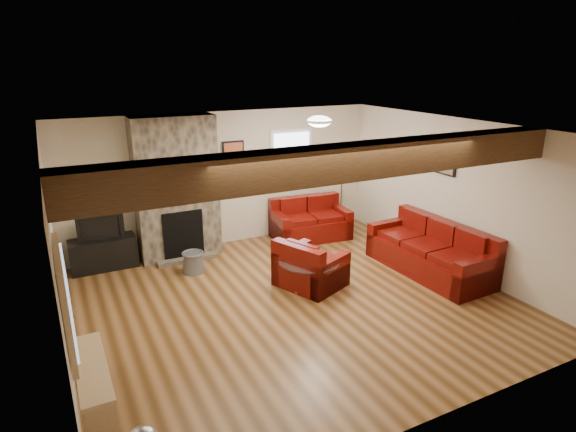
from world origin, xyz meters
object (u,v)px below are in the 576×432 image
loveseat (311,219)px  television (100,227)px  sofa_three (430,248)px  coffee_table (309,274)px  floor_lamp (342,167)px  armchair_red (311,263)px  tv_cabinet (104,254)px

loveseat → television: bearing=-178.4°
sofa_three → coffee_table: bearing=-102.6°
sofa_three → floor_lamp: (-0.03, 2.62, 0.87)m
loveseat → armchair_red: size_ratio=1.58×
sofa_three → coffee_table: 2.10m
armchair_red → tv_cabinet: (-2.80, 2.14, -0.11)m
sofa_three → tv_cabinet: (-4.78, 2.60, -0.15)m
tv_cabinet → floor_lamp: 4.86m
tv_cabinet → television: bearing=0.0°
sofa_three → tv_cabinet: size_ratio=2.04×
loveseat → coffee_table: bearing=-114.0°
armchair_red → television: television is taller
armchair_red → coffee_table: (-0.07, -0.07, -0.15)m
coffee_table → loveseat: bearing=59.9°
armchair_red → tv_cabinet: bearing=30.3°
television → armchair_red: bearing=-37.4°
armchair_red → floor_lamp: (1.95, 2.16, 0.91)m
television → floor_lamp: floor_lamp is taller
coffee_table → television: (-2.73, 2.21, 0.51)m
sofa_three → armchair_red: sofa_three is taller
loveseat → armchair_red: bearing=-113.4°
coffee_table → floor_lamp: 3.19m
loveseat → armchair_red: loveseat is taller
sofa_three → armchair_red: (-1.98, 0.46, -0.04)m
sofa_three → tv_cabinet: sofa_three is taller
floor_lamp → sofa_three: bearing=-89.3°
loveseat → armchair_red: 2.11m
tv_cabinet → television: television is taller
loveseat → floor_lamp: (0.91, 0.32, 0.89)m
television → loveseat: bearing=-4.5°
sofa_three → armchair_red: size_ratio=2.32×
sofa_three → loveseat: (-0.95, 2.30, -0.03)m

